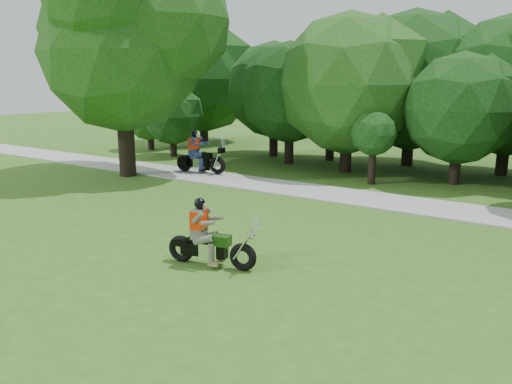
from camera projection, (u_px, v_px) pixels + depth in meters
The scene contains 5 objects.
ground at pixel (242, 281), 10.02m from camera, with size 100.00×100.00×0.00m, color #3B5C1A.
walkway at pixel (382, 201), 16.49m from camera, with size 60.00×2.20×0.06m, color #A4A49F.
big_tree_west at pixel (126, 33), 20.01m from camera, with size 8.64×6.56×9.96m.
chopper_motorcycle at pixel (207, 241), 10.75m from camera, with size 2.08×0.80×1.50m.
touring_motorcycle at pixel (198, 157), 21.25m from camera, with size 2.35×0.97×1.80m.
Camera 1 is at (5.44, -7.63, 3.97)m, focal length 35.00 mm.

